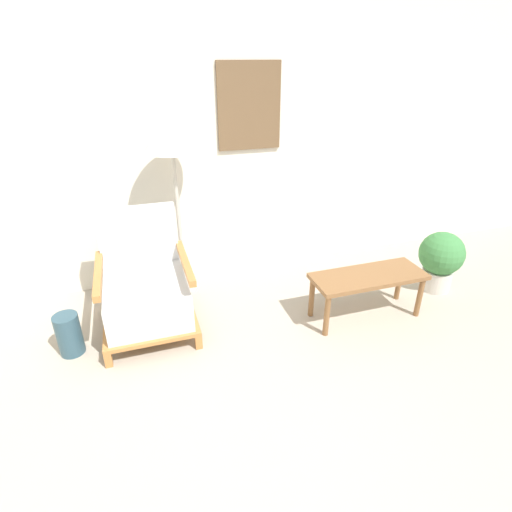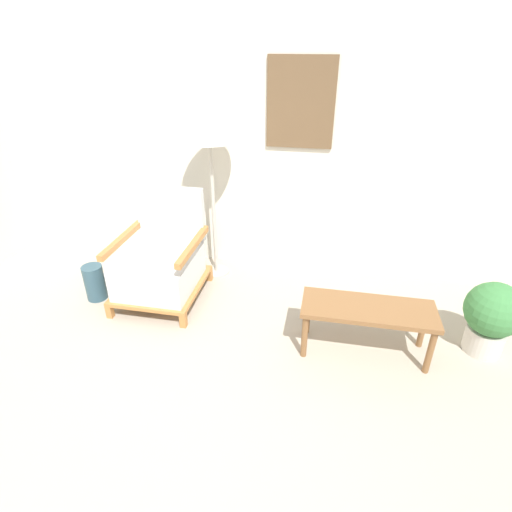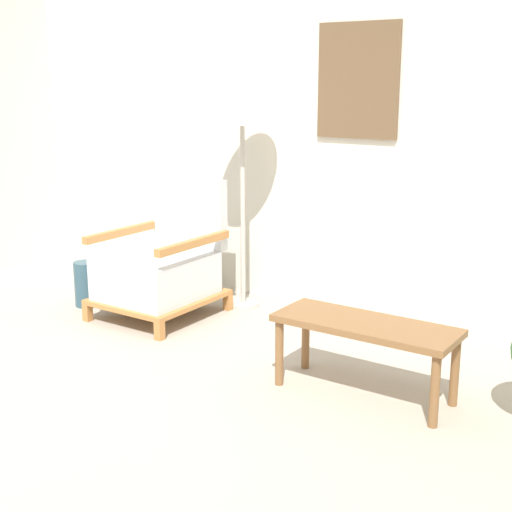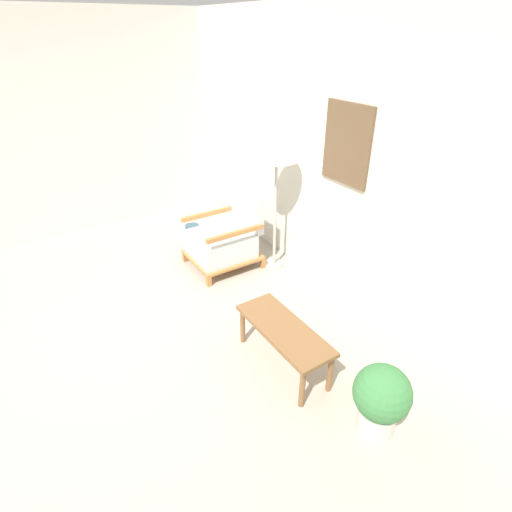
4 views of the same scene
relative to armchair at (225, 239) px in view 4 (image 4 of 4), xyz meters
The scene contains 8 objects.
ground_plane 1.92m from the armchair, 63.73° to the right, with size 14.00×14.00×0.00m, color #A89E8E.
wall_back 1.53m from the armchair, 42.25° to the left, with size 8.00×0.09×2.70m.
wall_left 2.46m from the armchair, 147.61° to the right, with size 0.06×8.00×2.70m.
armchair is the anchor object (origin of this frame).
floor_lamp 1.18m from the armchair, 52.93° to the left, with size 0.45×0.45×1.55m.
coffee_table 1.75m from the armchair, 13.34° to the right, with size 0.92×0.35×0.39m.
vase 0.61m from the armchair, 164.62° to the right, with size 0.17×0.17×0.32m, color #2D4C5B.
potted_plant 2.57m from the armchair, ahead, with size 0.39×0.39×0.56m.
Camera 4 is at (2.81, -0.23, 2.47)m, focal length 28.00 mm.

